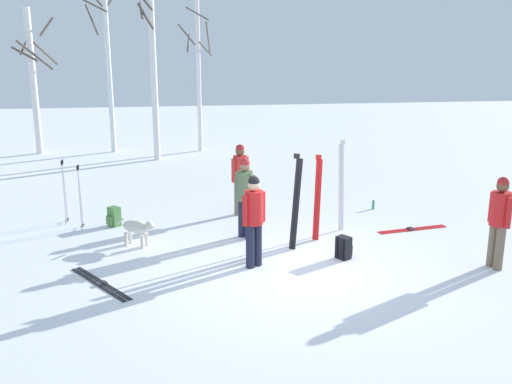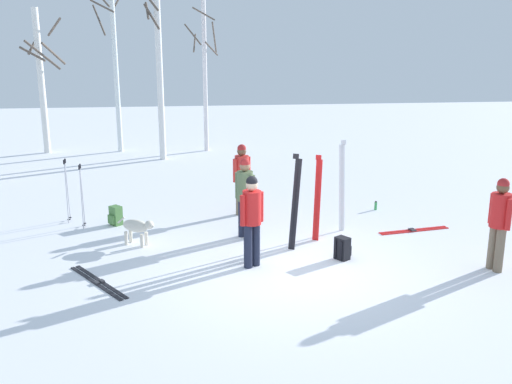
{
  "view_description": "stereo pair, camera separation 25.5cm",
  "coord_description": "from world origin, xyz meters",
  "px_view_note": "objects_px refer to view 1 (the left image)",
  "views": [
    {
      "loc": [
        -2.2,
        -9.3,
        3.93
      ],
      "look_at": [
        -0.4,
        1.89,
        1.0
      ],
      "focal_mm": 39.34,
      "sensor_mm": 36.0,
      "label": 1
    },
    {
      "loc": [
        -1.95,
        -9.34,
        3.93
      ],
      "look_at": [
        -0.4,
        1.89,
        1.0
      ],
      "focal_mm": 39.34,
      "sensor_mm": 36.0,
      "label": 2
    }
  ],
  "objects_px": {
    "ski_pair_planted_1": "(296,203)",
    "ski_pair_lying_1": "(412,229)",
    "person_0": "(254,216)",
    "dog": "(137,228)",
    "person_2": "(245,193)",
    "backpack_0": "(344,248)",
    "birch_tree_3": "(152,50)",
    "person_3": "(240,175)",
    "birch_tree_2": "(108,59)",
    "ski_pair_lying_0": "(100,283)",
    "person_1": "(499,217)",
    "birch_tree_4": "(199,71)",
    "ski_poles_0": "(80,195)",
    "water_bottle_0": "(373,205)",
    "backpack_1": "(114,217)",
    "ski_pair_planted_2": "(341,186)",
    "birch_tree_1": "(34,78)",
    "ski_pair_planted_0": "(317,198)",
    "ski_poles_1": "(64,190)"
  },
  "relations": [
    {
      "from": "ski_pair_planted_0",
      "to": "ski_poles_0",
      "type": "height_order",
      "value": "ski_pair_planted_0"
    },
    {
      "from": "ski_pair_lying_1",
      "to": "birch_tree_3",
      "type": "distance_m",
      "value": 11.37
    },
    {
      "from": "backpack_1",
      "to": "birch_tree_3",
      "type": "height_order",
      "value": "birch_tree_3"
    },
    {
      "from": "person_3",
      "to": "ski_pair_lying_0",
      "type": "bearing_deg",
      "value": -127.93
    },
    {
      "from": "person_0",
      "to": "birch_tree_1",
      "type": "bearing_deg",
      "value": 116.58
    },
    {
      "from": "ski_pair_lying_0",
      "to": "backpack_1",
      "type": "bearing_deg",
      "value": 90.45
    },
    {
      "from": "person_1",
      "to": "birch_tree_4",
      "type": "xyz_separation_m",
      "value": [
        -4.56,
        12.94,
        2.09
      ]
    },
    {
      "from": "person_1",
      "to": "birch_tree_3",
      "type": "height_order",
      "value": "birch_tree_3"
    },
    {
      "from": "ski_pair_planted_1",
      "to": "backpack_0",
      "type": "bearing_deg",
      "value": -37.87
    },
    {
      "from": "person_2",
      "to": "ski_pair_planted_1",
      "type": "bearing_deg",
      "value": -45.2
    },
    {
      "from": "backpack_0",
      "to": "backpack_1",
      "type": "bearing_deg",
      "value": 148.36
    },
    {
      "from": "ski_pair_planted_1",
      "to": "ski_pair_lying_1",
      "type": "height_order",
      "value": "ski_pair_planted_1"
    },
    {
      "from": "person_0",
      "to": "person_1",
      "type": "bearing_deg",
      "value": -10.15
    },
    {
      "from": "ski_pair_planted_1",
      "to": "water_bottle_0",
      "type": "distance_m",
      "value": 3.71
    },
    {
      "from": "person_1",
      "to": "ski_poles_1",
      "type": "relative_size",
      "value": 1.16
    },
    {
      "from": "ski_poles_1",
      "to": "birch_tree_3",
      "type": "height_order",
      "value": "birch_tree_3"
    },
    {
      "from": "dog",
      "to": "ski_pair_planted_2",
      "type": "height_order",
      "value": "ski_pair_planted_2"
    },
    {
      "from": "person_2",
      "to": "birch_tree_4",
      "type": "relative_size",
      "value": 0.29
    },
    {
      "from": "person_3",
      "to": "ski_pair_lying_1",
      "type": "bearing_deg",
      "value": -26.56
    },
    {
      "from": "ski_poles_0",
      "to": "person_0",
      "type": "bearing_deg",
      "value": -39.26
    },
    {
      "from": "person_0",
      "to": "person_2",
      "type": "relative_size",
      "value": 1.0
    },
    {
      "from": "person_0",
      "to": "ski_pair_lying_0",
      "type": "height_order",
      "value": "person_0"
    },
    {
      "from": "person_1",
      "to": "ski_pair_lying_0",
      "type": "height_order",
      "value": "person_1"
    },
    {
      "from": "person_2",
      "to": "ski_pair_planted_1",
      "type": "distance_m",
      "value": 1.26
    },
    {
      "from": "ski_pair_lying_0",
      "to": "ski_pair_lying_1",
      "type": "relative_size",
      "value": 0.98
    },
    {
      "from": "person_0",
      "to": "birch_tree_2",
      "type": "relative_size",
      "value": 0.26
    },
    {
      "from": "ski_pair_planted_0",
      "to": "birch_tree_1",
      "type": "bearing_deg",
      "value": 124.63
    },
    {
      "from": "ski_pair_planted_0",
      "to": "ski_poles_1",
      "type": "height_order",
      "value": "ski_pair_planted_0"
    },
    {
      "from": "ski_poles_1",
      "to": "birch_tree_2",
      "type": "distance_m",
      "value": 9.55
    },
    {
      "from": "ski_pair_planted_2",
      "to": "birch_tree_1",
      "type": "xyz_separation_m",
      "value": [
        -8.47,
        10.74,
        1.83
      ]
    },
    {
      "from": "person_0",
      "to": "dog",
      "type": "xyz_separation_m",
      "value": [
        -2.16,
        1.45,
        -0.59
      ]
    },
    {
      "from": "ski_pair_planted_0",
      "to": "birch_tree_1",
      "type": "distance_m",
      "value": 13.85
    },
    {
      "from": "person_0",
      "to": "person_1",
      "type": "height_order",
      "value": "same"
    },
    {
      "from": "ski_pair_planted_2",
      "to": "birch_tree_2",
      "type": "xyz_separation_m",
      "value": [
        -5.77,
        10.68,
        2.49
      ]
    },
    {
      "from": "person_0",
      "to": "ski_pair_lying_1",
      "type": "height_order",
      "value": "person_0"
    },
    {
      "from": "ski_poles_1",
      "to": "ski_pair_planted_0",
      "type": "bearing_deg",
      "value": -21.1
    },
    {
      "from": "backpack_0",
      "to": "birch_tree_3",
      "type": "distance_m",
      "value": 11.69
    },
    {
      "from": "person_0",
      "to": "person_3",
      "type": "bearing_deg",
      "value": 86.65
    },
    {
      "from": "person_3",
      "to": "birch_tree_2",
      "type": "bearing_deg",
      "value": 112.47
    },
    {
      "from": "ski_pair_planted_2",
      "to": "birch_tree_4",
      "type": "xyz_separation_m",
      "value": [
        -2.42,
        10.37,
        2.06
      ]
    },
    {
      "from": "person_1",
      "to": "ski_pair_lying_1",
      "type": "xyz_separation_m",
      "value": [
        -0.53,
        2.34,
        -0.97
      ]
    },
    {
      "from": "ski_pair_lying_0",
      "to": "birch_tree_4",
      "type": "xyz_separation_m",
      "value": [
        2.51,
        12.54,
        3.06
      ]
    },
    {
      "from": "backpack_1",
      "to": "birch_tree_3",
      "type": "bearing_deg",
      "value": 83.52
    },
    {
      "from": "ski_pair_lying_1",
      "to": "ski_poles_0",
      "type": "xyz_separation_m",
      "value": [
        -7.27,
        1.25,
        0.76
      ]
    },
    {
      "from": "person_0",
      "to": "backpack_1",
      "type": "xyz_separation_m",
      "value": [
        -2.76,
        2.9,
        -0.77
      ]
    },
    {
      "from": "ski_pair_planted_1",
      "to": "water_bottle_0",
      "type": "bearing_deg",
      "value": 44.24
    },
    {
      "from": "person_2",
      "to": "backpack_0",
      "type": "relative_size",
      "value": 3.9
    },
    {
      "from": "person_2",
      "to": "birch_tree_3",
      "type": "distance_m",
      "value": 9.63
    },
    {
      "from": "backpack_1",
      "to": "birch_tree_4",
      "type": "height_order",
      "value": "birch_tree_4"
    },
    {
      "from": "dog",
      "to": "ski_poles_1",
      "type": "height_order",
      "value": "ski_poles_1"
    }
  ]
}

